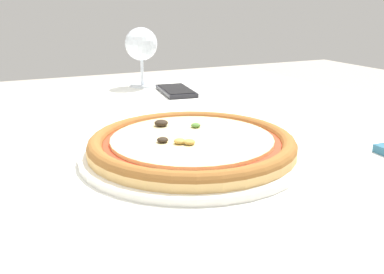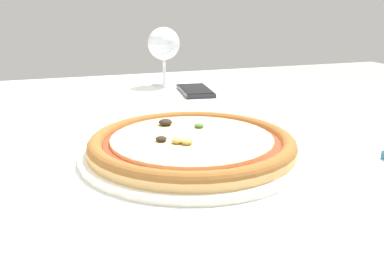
# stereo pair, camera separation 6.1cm
# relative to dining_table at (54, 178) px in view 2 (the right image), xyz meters

# --- Properties ---
(dining_table) EXTENTS (1.47, 1.19, 0.72)m
(dining_table) POSITION_rel_dining_table_xyz_m (0.00, 0.00, 0.00)
(dining_table) COLOR #997047
(dining_table) RESTS_ON ground_plane
(pizza_plate) EXTENTS (0.32, 0.32, 0.04)m
(pizza_plate) POSITION_rel_dining_table_xyz_m (0.19, -0.15, 0.09)
(pizza_plate) COLOR white
(pizza_plate) RESTS_ON dining_table
(wine_glass_far_right) EXTENTS (0.08, 0.08, 0.15)m
(wine_glass_far_right) POSITION_rel_dining_table_xyz_m (0.30, 0.40, 0.17)
(wine_glass_far_right) COLOR silver
(wine_glass_far_right) RESTS_ON dining_table
(cell_phone) EXTENTS (0.09, 0.15, 0.01)m
(cell_phone) POSITION_rel_dining_table_xyz_m (0.35, 0.28, 0.07)
(cell_phone) COLOR #232328
(cell_phone) RESTS_ON dining_table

